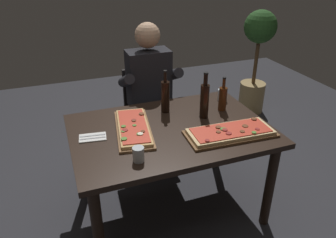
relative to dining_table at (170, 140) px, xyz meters
name	(u,v)px	position (x,y,z in m)	size (l,w,h in m)	color
ground_plane	(170,207)	(0.00, 0.00, -0.64)	(6.40, 6.40, 0.00)	#2D2D33
dining_table	(170,140)	(0.00, 0.00, 0.00)	(1.40, 0.96, 0.74)	black
pizza_rectangular_front	(230,132)	(0.35, -0.23, 0.12)	(0.63, 0.29, 0.05)	brown
pizza_rectangular_left	(133,128)	(-0.25, 0.06, 0.12)	(0.33, 0.61, 0.05)	brown
wine_bottle_dark	(165,96)	(0.06, 0.27, 0.23)	(0.07, 0.07, 0.34)	black
oil_bottle_amber	(223,98)	(0.49, 0.14, 0.20)	(0.06, 0.06, 0.27)	#47230F
vinegar_bottle_green	(205,100)	(0.30, 0.08, 0.24)	(0.07, 0.07, 0.36)	black
tumbler_near_camera	(222,95)	(0.58, 0.30, 0.14)	(0.08, 0.08, 0.10)	silver
tumbler_far_side	(138,154)	(-0.32, -0.31, 0.14)	(0.07, 0.07, 0.09)	silver
napkin_cutlery_set	(93,137)	(-0.54, 0.06, 0.10)	(0.19, 0.13, 0.01)	white
diner_chair	(147,109)	(0.08, 0.86, -0.16)	(0.44, 0.44, 0.87)	black
seated_diner	(150,89)	(0.08, 0.74, 0.10)	(0.53, 0.41, 1.33)	#23232D
potted_plant_corner	(257,57)	(1.61, 1.32, 0.07)	(0.38, 0.38, 1.27)	tan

